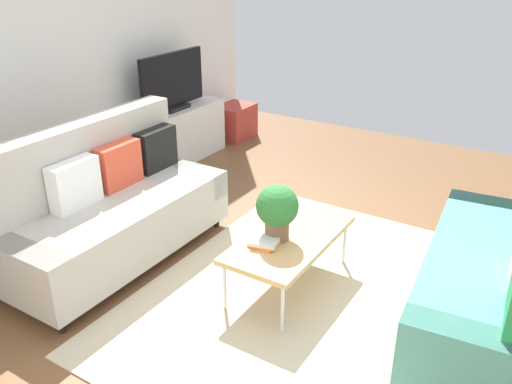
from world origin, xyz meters
name	(u,v)px	position (x,y,z in m)	size (l,w,h in m)	color
ground_plane	(300,287)	(0.00, 0.00, 0.00)	(7.68, 7.68, 0.00)	brown
wall_far	(27,55)	(0.00, 2.80, 1.45)	(6.40, 0.12, 2.90)	white
area_rug	(309,296)	(-0.07, -0.11, 0.01)	(2.90, 2.20, 0.01)	beige
couch_beige	(109,206)	(-0.41, 1.51, 0.45)	(1.90, 0.84, 1.10)	#B2ADA3
couch_green	(508,272)	(0.27, -1.34, 0.45)	(1.97, 1.02, 1.10)	teal
coffee_table	(289,240)	(-0.02, 0.09, 0.39)	(1.10, 0.56, 0.42)	tan
tv_console	(175,136)	(1.51, 2.46, 0.32)	(1.40, 0.44, 0.64)	silver
tv	(173,82)	(1.51, 2.44, 0.95)	(1.00, 0.20, 0.64)	black
storage_trunk	(235,121)	(2.61, 2.36, 0.22)	(0.52, 0.40, 0.44)	#B2382D
potted_plant	(277,209)	(-0.09, 0.15, 0.65)	(0.30, 0.30, 0.41)	brown
table_book_0	(267,242)	(-0.19, 0.18, 0.43)	(0.24, 0.18, 0.02)	orange
table_book_1	(267,238)	(-0.19, 0.18, 0.46)	(0.24, 0.18, 0.03)	silver
vase_0	(133,115)	(0.93, 2.51, 0.71)	(0.12, 0.12, 0.14)	silver
bottle_0	(151,108)	(1.11, 2.42, 0.75)	(0.05, 0.05, 0.22)	red
bottle_1	(157,107)	(1.22, 2.42, 0.75)	(0.05, 0.05, 0.21)	#3359B2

